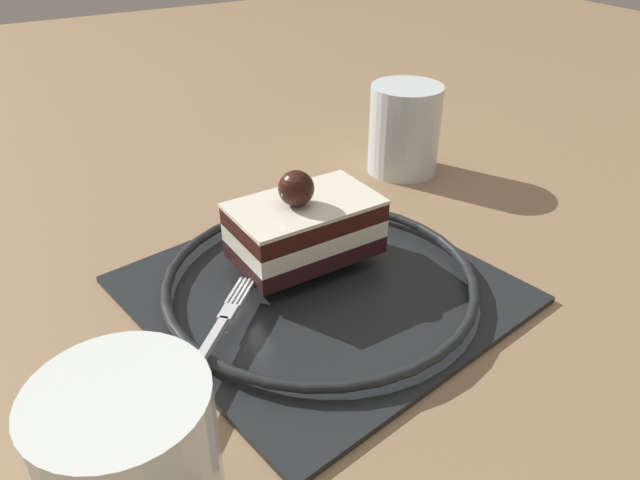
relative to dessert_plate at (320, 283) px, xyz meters
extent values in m
plane|color=#8B6D4E|center=(0.02, 0.01, -0.01)|extent=(2.40, 2.40, 0.00)
cube|color=black|center=(0.00, 0.00, 0.00)|extent=(0.30, 0.30, 0.01)
torus|color=black|center=(0.00, 0.00, 0.01)|extent=(0.28, 0.28, 0.01)
cube|color=black|center=(-0.03, 0.00, 0.02)|extent=(0.07, 0.12, 0.01)
cube|color=white|center=(-0.03, 0.00, 0.03)|extent=(0.07, 0.12, 0.01)
cube|color=#35120F|center=(-0.03, 0.00, 0.05)|extent=(0.07, 0.12, 0.01)
cube|color=white|center=(-0.03, 0.00, 0.05)|extent=(0.07, 0.12, 0.00)
sphere|color=black|center=(-0.03, 0.00, 0.07)|extent=(0.03, 0.03, 0.03)
cube|color=silver|center=(0.05, -0.12, 0.01)|extent=(0.07, 0.06, 0.00)
cube|color=silver|center=(0.01, -0.08, 0.01)|extent=(0.02, 0.02, 0.00)
cube|color=silver|center=(0.00, -0.06, 0.01)|extent=(0.02, 0.02, 0.00)
cube|color=silver|center=(0.00, -0.06, 0.01)|extent=(0.02, 0.02, 0.00)
cube|color=silver|center=(0.00, -0.07, 0.01)|extent=(0.02, 0.02, 0.00)
cube|color=silver|center=(-0.01, -0.07, 0.01)|extent=(0.02, 0.02, 0.00)
cylinder|color=silver|center=(-0.15, 0.19, 0.04)|extent=(0.08, 0.08, 0.09)
cylinder|color=#B7232D|center=(-0.15, 0.19, 0.01)|extent=(0.07, 0.07, 0.04)
cylinder|color=white|center=(0.13, -0.17, 0.04)|extent=(0.08, 0.08, 0.10)
camera|label=1|loc=(0.33, -0.19, 0.27)|focal=33.85mm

